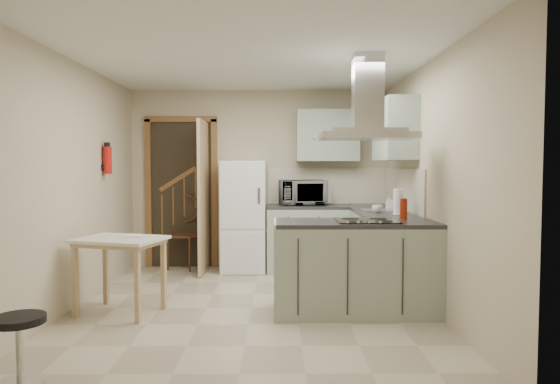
{
  "coord_description": "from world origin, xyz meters",
  "views": [
    {
      "loc": [
        0.27,
        -4.98,
        1.44
      ],
      "look_at": [
        0.29,
        0.45,
        1.15
      ],
      "focal_mm": 32.0,
      "sensor_mm": 36.0,
      "label": 1
    }
  ],
  "objects_px": {
    "drop_leaf_table": "(121,276)",
    "bentwood_chair": "(184,235)",
    "microwave": "(303,192)",
    "stool": "(20,349)",
    "peninsula": "(356,267)",
    "fridge": "(244,216)",
    "extractor_hood": "(367,136)"
  },
  "relations": [
    {
      "from": "peninsula",
      "to": "stool",
      "type": "bearing_deg",
      "value": -147.55
    },
    {
      "from": "stool",
      "to": "bentwood_chair",
      "type": "bearing_deg",
      "value": 83.79
    },
    {
      "from": "stool",
      "to": "microwave",
      "type": "distance_m",
      "value": 4.22
    },
    {
      "from": "fridge",
      "to": "extractor_hood",
      "type": "relative_size",
      "value": 1.67
    },
    {
      "from": "microwave",
      "to": "peninsula",
      "type": "bearing_deg",
      "value": -86.44
    },
    {
      "from": "peninsula",
      "to": "microwave",
      "type": "distance_m",
      "value": 2.17
    },
    {
      "from": "drop_leaf_table",
      "to": "peninsula",
      "type": "bearing_deg",
      "value": 16.3
    },
    {
      "from": "extractor_hood",
      "to": "bentwood_chair",
      "type": "height_order",
      "value": "extractor_hood"
    },
    {
      "from": "fridge",
      "to": "peninsula",
      "type": "height_order",
      "value": "fridge"
    },
    {
      "from": "fridge",
      "to": "peninsula",
      "type": "relative_size",
      "value": 0.97
    },
    {
      "from": "drop_leaf_table",
      "to": "stool",
      "type": "bearing_deg",
      "value": -79.88
    },
    {
      "from": "drop_leaf_table",
      "to": "stool",
      "type": "distance_m",
      "value": 1.59
    },
    {
      "from": "extractor_hood",
      "to": "stool",
      "type": "xyz_separation_m",
      "value": [
        -2.56,
        -1.57,
        -1.49
      ]
    },
    {
      "from": "drop_leaf_table",
      "to": "bentwood_chair",
      "type": "height_order",
      "value": "bentwood_chair"
    },
    {
      "from": "fridge",
      "to": "extractor_hood",
      "type": "bearing_deg",
      "value": -56.21
    },
    {
      "from": "stool",
      "to": "drop_leaf_table",
      "type": "bearing_deg",
      "value": 83.71
    },
    {
      "from": "drop_leaf_table",
      "to": "bentwood_chair",
      "type": "bearing_deg",
      "value": 100.27
    },
    {
      "from": "peninsula",
      "to": "stool",
      "type": "relative_size",
      "value": 3.42
    },
    {
      "from": "bentwood_chair",
      "to": "microwave",
      "type": "distance_m",
      "value": 1.75
    },
    {
      "from": "fridge",
      "to": "microwave",
      "type": "distance_m",
      "value": 0.87
    },
    {
      "from": "peninsula",
      "to": "drop_leaf_table",
      "type": "xyz_separation_m",
      "value": [
        -2.29,
        0.0,
        -0.08
      ]
    },
    {
      "from": "microwave",
      "to": "fridge",
      "type": "bearing_deg",
      "value": 175.76
    },
    {
      "from": "bentwood_chair",
      "to": "stool",
      "type": "xyz_separation_m",
      "value": [
        -0.4,
        -3.67,
        -0.24
      ]
    },
    {
      "from": "stool",
      "to": "microwave",
      "type": "relative_size",
      "value": 0.74
    },
    {
      "from": "drop_leaf_table",
      "to": "stool",
      "type": "xyz_separation_m",
      "value": [
        -0.17,
        -1.57,
        -0.14
      ]
    },
    {
      "from": "peninsula",
      "to": "drop_leaf_table",
      "type": "relative_size",
      "value": 1.97
    },
    {
      "from": "drop_leaf_table",
      "to": "bentwood_chair",
      "type": "distance_m",
      "value": 2.11
    },
    {
      "from": "extractor_hood",
      "to": "drop_leaf_table",
      "type": "distance_m",
      "value": 2.74
    },
    {
      "from": "fridge",
      "to": "stool",
      "type": "xyz_separation_m",
      "value": [
        -1.24,
        -3.55,
        -0.52
      ]
    },
    {
      "from": "extractor_hood",
      "to": "microwave",
      "type": "height_order",
      "value": "extractor_hood"
    },
    {
      "from": "extractor_hood",
      "to": "microwave",
      "type": "xyz_separation_m",
      "value": [
        -0.52,
        2.03,
        -0.65
      ]
    },
    {
      "from": "peninsula",
      "to": "microwave",
      "type": "xyz_separation_m",
      "value": [
        -0.42,
        2.03,
        0.62
      ]
    }
  ]
}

